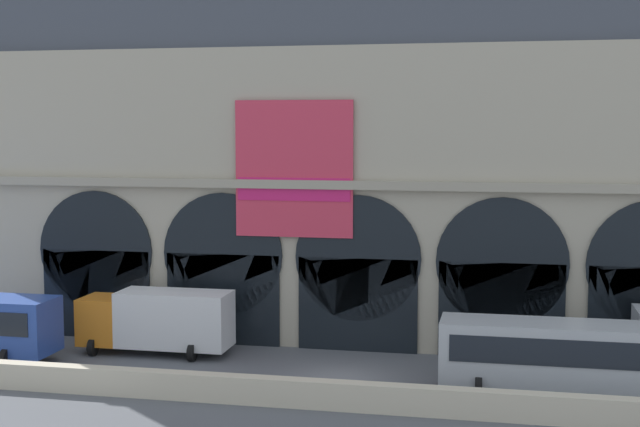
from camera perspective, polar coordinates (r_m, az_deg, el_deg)
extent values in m
plane|color=#54565B|center=(40.09, 1.25, -10.53)|extent=(200.00, 200.00, 0.00)
cube|color=beige|center=(35.90, -0.03, -11.53)|extent=(90.00, 0.70, 1.12)
cube|color=#B2A891|center=(46.24, 3.01, 1.14)|extent=(43.29, 5.37, 15.09)
cube|color=#424751|center=(46.82, 3.13, 13.37)|extent=(43.29, 4.77, 4.76)
cube|color=black|center=(48.49, -14.14, -5.03)|extent=(5.97, 0.20, 4.66)
cylinder|color=black|center=(48.12, -14.21, -2.30)|extent=(6.28, 0.20, 6.28)
cube|color=black|center=(45.90, -6.24, -5.49)|extent=(5.97, 0.20, 4.66)
cylinder|color=black|center=(45.51, -6.27, -2.61)|extent=(6.28, 0.20, 6.28)
cube|color=black|center=(44.28, 2.43, -5.87)|extent=(5.97, 0.20, 4.66)
cylinder|color=black|center=(43.87, 2.44, -2.89)|extent=(6.28, 0.20, 6.28)
cube|color=black|center=(43.72, 11.55, -6.13)|extent=(5.97, 0.20, 4.66)
cylinder|color=black|center=(43.31, 11.61, -3.11)|extent=(6.28, 0.20, 6.28)
cube|color=#D8334C|center=(43.96, -1.70, 2.88)|extent=(5.96, 0.12, 6.78)
cube|color=#DB1E66|center=(43.94, -1.72, 1.56)|extent=(5.72, 0.04, 1.15)
cube|color=#A49A85|center=(43.39, 2.44, 1.83)|extent=(43.29, 0.50, 0.44)
cylinder|color=black|center=(43.75, -19.50, -8.80)|extent=(0.28, 1.00, 1.00)
cylinder|color=black|center=(45.62, -18.02, -8.16)|extent=(0.28, 1.00, 1.00)
cube|color=orange|center=(45.73, -13.73, -6.64)|extent=(2.00, 2.30, 2.30)
cube|color=white|center=(44.22, -9.32, -6.70)|extent=(5.50, 2.30, 2.70)
cylinder|color=black|center=(45.12, -14.38, -8.32)|extent=(0.28, 0.84, 0.84)
cylinder|color=black|center=(46.93, -13.26, -7.75)|extent=(0.28, 0.84, 0.84)
cylinder|color=black|center=(43.16, -8.22, -8.83)|extent=(0.28, 0.84, 0.84)
cylinder|color=black|center=(45.05, -7.31, -8.21)|extent=(0.28, 0.84, 0.84)
cube|color=#ADB2B7|center=(38.33, 16.07, -8.72)|extent=(11.00, 2.50, 2.60)
cube|color=black|center=(37.02, 16.23, -8.67)|extent=(10.12, 0.04, 1.10)
cylinder|color=black|center=(37.48, 10.16, -10.97)|extent=(0.28, 1.00, 1.00)
cylinder|color=black|center=(39.65, 10.25, -10.05)|extent=(0.28, 1.00, 1.00)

